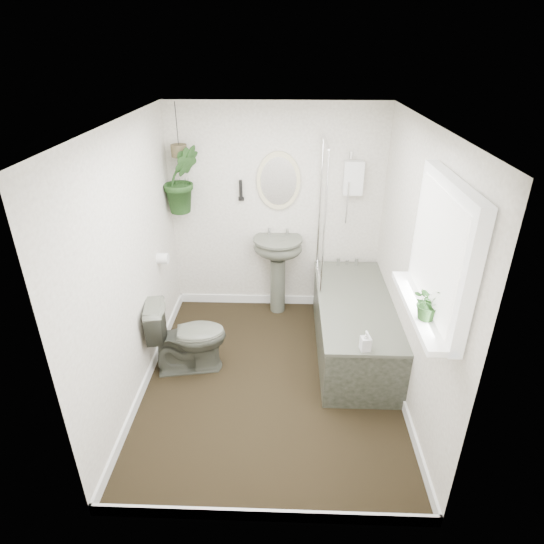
{
  "coord_description": "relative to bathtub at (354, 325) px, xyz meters",
  "views": [
    {
      "loc": [
        0.12,
        -3.31,
        2.81
      ],
      "look_at": [
        0.0,
        0.15,
        1.05
      ],
      "focal_mm": 30.0,
      "sensor_mm": 36.0,
      "label": 1
    }
  ],
  "objects": [
    {
      "name": "floor",
      "position": [
        -0.8,
        -0.5,
        -0.3
      ],
      "size": [
        2.3,
        2.8,
        0.02
      ],
      "primitive_type": "cube",
      "color": "black",
      "rests_on": "ground"
    },
    {
      "name": "ceiling",
      "position": [
        -0.8,
        -0.5,
        2.02
      ],
      "size": [
        2.3,
        2.8,
        0.02
      ],
      "primitive_type": "cube",
      "color": "white",
      "rests_on": "ground"
    },
    {
      "name": "wall_back",
      "position": [
        -0.8,
        0.91,
        0.86
      ],
      "size": [
        2.3,
        0.02,
        2.3
      ],
      "primitive_type": "cube",
      "color": "white",
      "rests_on": "ground"
    },
    {
      "name": "wall_front",
      "position": [
        -0.8,
        -1.91,
        0.86
      ],
      "size": [
        2.3,
        0.02,
        2.3
      ],
      "primitive_type": "cube",
      "color": "white",
      "rests_on": "ground"
    },
    {
      "name": "wall_left",
      "position": [
        -1.96,
        -0.5,
        0.86
      ],
      "size": [
        0.02,
        2.8,
        2.3
      ],
      "primitive_type": "cube",
      "color": "white",
      "rests_on": "ground"
    },
    {
      "name": "wall_right",
      "position": [
        0.36,
        -0.5,
        0.86
      ],
      "size": [
        0.02,
        2.8,
        2.3
      ],
      "primitive_type": "cube",
      "color": "white",
      "rests_on": "ground"
    },
    {
      "name": "skirting",
      "position": [
        -0.8,
        -0.5,
        -0.24
      ],
      "size": [
        2.3,
        2.8,
        0.1
      ],
      "primitive_type": "cube",
      "color": "white",
      "rests_on": "floor"
    },
    {
      "name": "bathtub",
      "position": [
        0.0,
        0.0,
        0.0
      ],
      "size": [
        0.72,
        1.72,
        0.58
      ],
      "primitive_type": null,
      "color": "#4D5043",
      "rests_on": "floor"
    },
    {
      "name": "bath_screen",
      "position": [
        -0.33,
        0.49,
        0.99
      ],
      "size": [
        0.04,
        0.72,
        1.4
      ],
      "primitive_type": null,
      "color": "silver",
      "rests_on": "bathtub"
    },
    {
      "name": "shower_box",
      "position": [
        0.0,
        0.84,
        1.26
      ],
      "size": [
        0.2,
        0.1,
        0.35
      ],
      "primitive_type": "cube",
      "color": "white",
      "rests_on": "wall_back"
    },
    {
      "name": "oval_mirror",
      "position": [
        -0.77,
        0.87,
        1.21
      ],
      "size": [
        0.46,
        0.03,
        0.62
      ],
      "primitive_type": "ellipsoid",
      "color": "beige",
      "rests_on": "wall_back"
    },
    {
      "name": "wall_sconce",
      "position": [
        -1.17,
        0.86,
        1.11
      ],
      "size": [
        0.04,
        0.04,
        0.22
      ],
      "primitive_type": "cylinder",
      "color": "black",
      "rests_on": "wall_back"
    },
    {
      "name": "toilet_roll_holder",
      "position": [
        -1.9,
        0.2,
        0.61
      ],
      "size": [
        0.11,
        0.11,
        0.11
      ],
      "primitive_type": "cylinder",
      "rotation": [
        0.0,
        1.57,
        0.0
      ],
      "color": "white",
      "rests_on": "wall_left"
    },
    {
      "name": "window_recess",
      "position": [
        0.29,
        -1.2,
        1.36
      ],
      "size": [
        0.08,
        1.0,
        0.9
      ],
      "primitive_type": "cube",
      "color": "white",
      "rests_on": "wall_right"
    },
    {
      "name": "window_sill",
      "position": [
        0.22,
        -1.2,
        0.94
      ],
      "size": [
        0.18,
        1.0,
        0.04
      ],
      "primitive_type": "cube",
      "color": "white",
      "rests_on": "wall_right"
    },
    {
      "name": "window_blinds",
      "position": [
        0.24,
        -1.2,
        1.36
      ],
      "size": [
        0.01,
        0.86,
        0.76
      ],
      "primitive_type": "cube",
      "color": "white",
      "rests_on": "wall_right"
    },
    {
      "name": "toilet",
      "position": [
        -1.59,
        -0.34,
        0.07
      ],
      "size": [
        0.77,
        0.52,
        0.72
      ],
      "primitive_type": "imported",
      "rotation": [
        0.0,
        0.0,
        1.75
      ],
      "color": "#4D5043",
      "rests_on": "floor"
    },
    {
      "name": "pedestal_sink",
      "position": [
        -0.77,
        0.74,
        0.17
      ],
      "size": [
        0.61,
        0.55,
        0.91
      ],
      "primitive_type": null,
      "rotation": [
        0.0,
        0.0,
        -0.19
      ],
      "color": "#4D5043",
      "rests_on": "floor"
    },
    {
      "name": "sill_plant",
      "position": [
        0.21,
        -1.35,
        1.08
      ],
      "size": [
        0.26,
        0.25,
        0.23
      ],
      "primitive_type": "imported",
      "rotation": [
        0.0,
        0.0,
        0.39
      ],
      "color": "black",
      "rests_on": "window_sill"
    },
    {
      "name": "hanging_plant",
      "position": [
        -1.77,
        0.75,
        1.25
      ],
      "size": [
        0.48,
        0.45,
        0.71
      ],
      "primitive_type": "imported",
      "rotation": [
        0.0,
        0.0,
        0.43
      ],
      "color": "black",
      "rests_on": "ceiling"
    },
    {
      "name": "soap_bottle",
      "position": [
        -0.03,
        -0.79,
        0.38
      ],
      "size": [
        0.09,
        0.09,
        0.18
      ],
      "primitive_type": "imported",
      "rotation": [
        0.0,
        0.0,
        0.16
      ],
      "color": "black",
      "rests_on": "bathtub"
    },
    {
      "name": "hanging_pot",
      "position": [
        -1.77,
        0.75,
        1.55
      ],
      "size": [
        0.16,
        0.16,
        0.12
      ],
      "primitive_type": "cylinder",
      "color": "#4C432B",
      "rests_on": "ceiling"
    }
  ]
}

